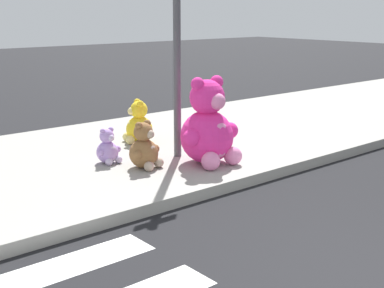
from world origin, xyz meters
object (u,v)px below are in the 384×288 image
(plush_pink_large, at_px, (209,129))
(plush_lavender, at_px, (108,149))
(sign_pole, at_px, (177,41))
(plush_yellow, at_px, (138,125))
(plush_brown, at_px, (145,149))

(plush_pink_large, height_order, plush_lavender, plush_pink_large)
(sign_pole, distance_m, plush_yellow, 1.79)
(plush_lavender, height_order, plush_yellow, plush_yellow)
(sign_pole, distance_m, plush_lavender, 1.82)
(sign_pole, xyz_separation_m, plush_lavender, (-0.99, 0.34, -1.49))
(plush_pink_large, xyz_separation_m, plush_lavender, (-1.09, 0.92, -0.29))
(sign_pole, bearing_deg, plush_brown, -164.99)
(plush_brown, relative_size, plush_yellow, 0.94)
(plush_lavender, xyz_separation_m, plush_brown, (0.26, -0.53, 0.06))
(sign_pole, relative_size, plush_yellow, 4.52)
(plush_pink_large, distance_m, plush_brown, 0.94)
(plush_pink_large, bearing_deg, plush_yellow, 92.00)
(sign_pole, height_order, plush_lavender, sign_pole)
(plush_pink_large, bearing_deg, sign_pole, 99.02)
(sign_pole, bearing_deg, plush_lavender, 161.31)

